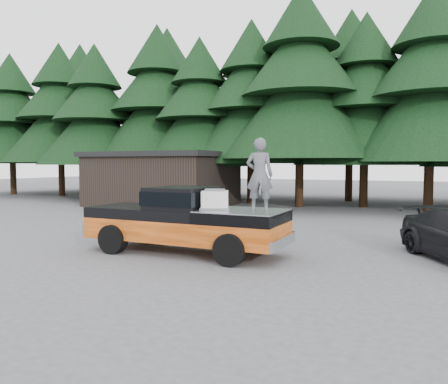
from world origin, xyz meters
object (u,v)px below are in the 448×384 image
at_px(air_compressor, 215,201).
at_px(man_on_bed, 260,175).
at_px(utility_building, 163,179).
at_px(pickup_truck, 185,230).

height_order(air_compressor, man_on_bed, man_on_bed).
bearing_deg(man_on_bed, utility_building, -60.30).
xyz_separation_m(air_compressor, utility_building, (-9.65, 12.27, 0.09)).
bearing_deg(pickup_truck, utility_building, 125.45).
bearing_deg(man_on_bed, air_compressor, -9.36).
height_order(air_compressor, utility_building, utility_building).
distance_m(pickup_truck, air_compressor, 1.39).
distance_m(pickup_truck, utility_building, 14.90).
distance_m(man_on_bed, utility_building, 16.40).
bearing_deg(air_compressor, utility_building, 105.23).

